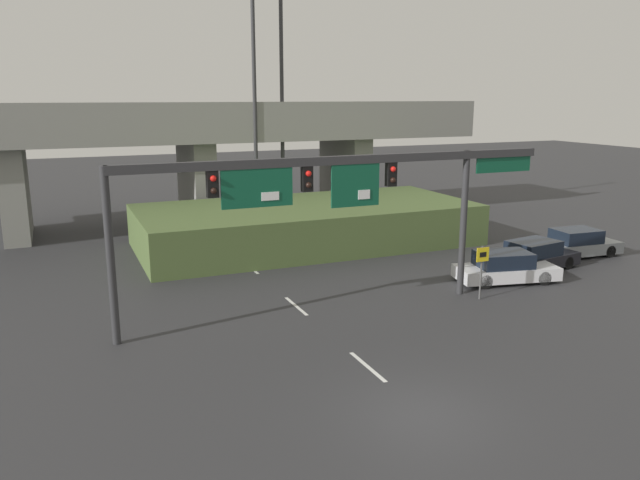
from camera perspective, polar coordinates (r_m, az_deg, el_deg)
The scene contains 11 objects.
ground_plane at distance 17.77m, azimuth 9.23°, elevation -15.25°, with size 160.00×160.00×0.00m, color #2D2D30.
lane_markings at distance 28.42m, azimuth -4.48°, elevation -4.11°, with size 0.14×21.38×0.01m.
signal_gantry at distance 23.65m, azimuth 1.22°, elevation 4.99°, with size 17.77×0.44×6.16m.
speed_limit_sign at distance 26.82m, azimuth 14.57°, elevation -2.21°, with size 0.60×0.11×2.30m.
highway_light_pole_near at distance 40.02m, azimuth -3.52°, elevation 14.37°, with size 0.70×0.36×17.84m.
highway_light_pole_far at distance 39.00m, azimuth -6.00°, elevation 12.89°, with size 0.70×0.36×15.84m.
overpass_bridge at distance 41.92m, azimuth -11.38°, elevation 8.92°, with size 38.36×7.57×8.00m.
grass_embankment at distance 35.79m, azimuth -1.22°, elevation 1.42°, with size 18.88×8.67×2.31m.
parked_sedan_near_right at distance 29.88m, azimuth 16.58°, elevation -2.46°, with size 4.90×2.76×1.43m.
parked_sedan_mid_right at distance 32.40m, azimuth 19.01°, elevation -1.41°, with size 4.81×2.56×1.47m.
parked_sedan_far_right at distance 36.01m, azimuth 22.45°, elevation -0.29°, with size 4.58×2.21×1.45m.
Camera 1 is at (-8.59, -13.11, 8.38)m, focal length 35.00 mm.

